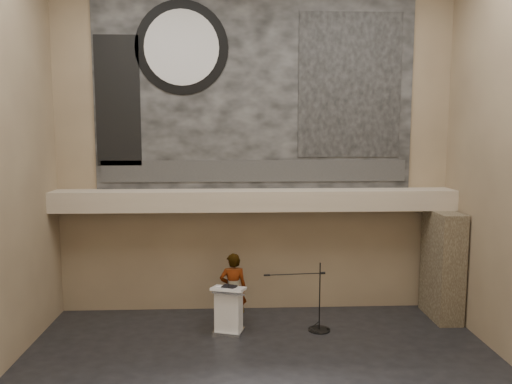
{
  "coord_description": "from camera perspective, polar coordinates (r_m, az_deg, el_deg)",
  "views": [
    {
      "loc": [
        -0.52,
        -8.73,
        4.68
      ],
      "look_at": [
        0.0,
        3.2,
        3.2
      ],
      "focal_mm": 35.0,
      "sensor_mm": 36.0,
      "label": 1
    }
  ],
  "objects": [
    {
      "name": "binder",
      "position": [
        11.65,
        -3.08,
        -10.75
      ],
      "size": [
        0.38,
        0.35,
        0.04
      ],
      "primitive_type": "cube",
      "rotation": [
        0.0,
        0.0,
        -0.42
      ],
      "color": "black",
      "rests_on": "lectern"
    },
    {
      "name": "lectern",
      "position": [
        11.85,
        -3.14,
        -13.32
      ],
      "size": [
        0.85,
        0.71,
        1.14
      ],
      "rotation": [
        0.0,
        0.0,
        -0.29
      ],
      "color": "silver",
      "rests_on": "floor"
    },
    {
      "name": "papers",
      "position": [
        11.64,
        -3.89,
        -10.85
      ],
      "size": [
        0.31,
        0.36,
        0.0
      ],
      "primitive_type": "cube",
      "rotation": [
        0.0,
        0.0,
        0.36
      ],
      "color": "white",
      "rests_on": "lectern"
    },
    {
      "name": "mic_stand",
      "position": [
        12.18,
        7.01,
        -14.35
      ],
      "size": [
        1.58,
        0.52,
        1.63
      ],
      "rotation": [
        0.0,
        0.0,
        0.09
      ],
      "color": "black",
      "rests_on": "floor"
    },
    {
      "name": "speaker_person",
      "position": [
        12.19,
        -2.62,
        -11.06
      ],
      "size": [
        0.65,
        0.43,
        1.78
      ],
      "primitive_type": "imported",
      "rotation": [
        0.0,
        0.0,
        3.15
      ],
      "color": "silver",
      "rests_on": "floor"
    },
    {
      "name": "banner_building_print",
      "position": [
        13.04,
        10.68,
        11.87
      ],
      "size": [
        2.6,
        0.02,
        3.6
      ],
      "primitive_type": "cube",
      "color": "black",
      "rests_on": "banner"
    },
    {
      "name": "sprinkler_right",
      "position": [
        12.68,
        8.55,
        -2.14
      ],
      "size": [
        0.04,
        0.04,
        0.06
      ],
      "primitive_type": "cylinder",
      "color": "#B2893D",
      "rests_on": "soffit"
    },
    {
      "name": "banner_brick_print",
      "position": [
        13.01,
        -15.52,
        9.98
      ],
      "size": [
        1.1,
        0.02,
        3.2
      ],
      "primitive_type": "cube",
      "color": "black",
      "rests_on": "banner"
    },
    {
      "name": "banner_clock_face",
      "position": [
        12.87,
        -8.5,
        16.02
      ],
      "size": [
        1.84,
        0.02,
        1.84
      ],
      "primitive_type": "cylinder",
      "rotation": [
        1.57,
        0.0,
        0.0
      ],
      "color": "silver",
      "rests_on": "banner"
    },
    {
      "name": "banner_clock_rim",
      "position": [
        12.89,
        -8.49,
        16.01
      ],
      "size": [
        2.3,
        0.02,
        2.3
      ],
      "primitive_type": "cylinder",
      "rotation": [
        1.57,
        0.0,
        0.0
      ],
      "color": "black",
      "rests_on": "banner"
    },
    {
      "name": "stone_pier",
      "position": [
        13.38,
        20.53,
        -7.81
      ],
      "size": [
        0.6,
        1.4,
        2.7
      ],
      "primitive_type": "cube",
      "color": "#453A2A",
      "rests_on": "floor"
    },
    {
      "name": "banner",
      "position": [
        12.75,
        -0.15,
        11.65
      ],
      "size": [
        8.0,
        0.05,
        5.0
      ],
      "primitive_type": "cube",
      "color": "black",
      "rests_on": "wall_back"
    },
    {
      "name": "soffit",
      "position": [
        12.46,
        -0.08,
        -0.91
      ],
      "size": [
        10.0,
        0.8,
        0.5
      ],
      "primitive_type": "cube",
      "color": "tan",
      "rests_on": "wall_back"
    },
    {
      "name": "wall_back",
      "position": [
        12.75,
        -0.16,
        5.13
      ],
      "size": [
        10.0,
        0.02,
        8.5
      ],
      "primitive_type": "cube",
      "color": "#77644C",
      "rests_on": "floor"
    },
    {
      "name": "floor",
      "position": [
        9.92,
        0.85,
        -21.08
      ],
      "size": [
        10.0,
        10.0,
        0.0
      ],
      "primitive_type": "plane",
      "color": "black",
      "rests_on": "ground"
    },
    {
      "name": "banner_text_strip",
      "position": [
        12.71,
        -0.14,
        2.42
      ],
      "size": [
        7.76,
        0.02,
        0.55
      ],
      "primitive_type": "cube",
      "color": "#2A2A2A",
      "rests_on": "banner"
    },
    {
      "name": "wall_front",
      "position": [
        4.78,
        3.73,
        1.89
      ],
      "size": [
        10.0,
        0.02,
        8.5
      ],
      "primitive_type": "cube",
      "color": "#77644C",
      "rests_on": "floor"
    },
    {
      "name": "sprinkler_left",
      "position": [
        12.49,
        -7.43,
        -2.25
      ],
      "size": [
        0.04,
        0.04,
        0.06
      ],
      "primitive_type": "cylinder",
      "color": "#B2893D",
      "rests_on": "soffit"
    }
  ]
}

